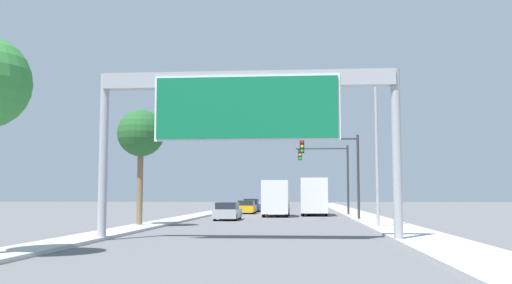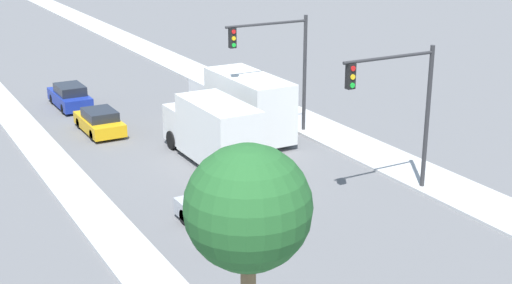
{
  "view_description": "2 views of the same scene",
  "coord_description": "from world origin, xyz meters",
  "px_view_note": "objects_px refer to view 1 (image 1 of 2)",
  "views": [
    {
      "loc": [
        2.39,
        -6.75,
        2.01
      ],
      "look_at": [
        0.0,
        22.9,
        4.76
      ],
      "focal_mm": 40.0,
      "sensor_mm": 36.0,
      "label": 1
    },
    {
      "loc": [
        -14.76,
        15.22,
        12.32
      ],
      "look_at": [
        -1.13,
        39.53,
        3.1
      ],
      "focal_mm": 50.0,
      "sensor_mm": 36.0,
      "label": 2
    }
  ],
  "objects_px": {
    "sign_gantry": "(247,104)",
    "car_near_right": "(246,207)",
    "truck_box_primary": "(313,197)",
    "street_lamp_right": "(371,140)",
    "truck_box_secondary": "(276,198)",
    "car_far_left": "(228,212)",
    "palm_tree_background": "(141,134)",
    "traffic_light_near_intersection": "(339,163)",
    "traffic_light_mid_block": "(331,168)",
    "car_near_left": "(252,206)"
  },
  "relations": [
    {
      "from": "car_near_left",
      "to": "palm_tree_background",
      "type": "relative_size",
      "value": 0.6
    },
    {
      "from": "car_far_left",
      "to": "palm_tree_background",
      "type": "bearing_deg",
      "value": -112.51
    },
    {
      "from": "car_near_left",
      "to": "traffic_light_mid_block",
      "type": "distance_m",
      "value": 15.15
    },
    {
      "from": "truck_box_primary",
      "to": "traffic_light_mid_block",
      "type": "height_order",
      "value": "traffic_light_mid_block"
    },
    {
      "from": "sign_gantry",
      "to": "truck_box_secondary",
      "type": "distance_m",
      "value": 28.5
    },
    {
      "from": "traffic_light_near_intersection",
      "to": "palm_tree_background",
      "type": "distance_m",
      "value": 16.32
    },
    {
      "from": "truck_box_secondary",
      "to": "car_far_left",
      "type": "bearing_deg",
      "value": -114.37
    },
    {
      "from": "sign_gantry",
      "to": "car_near_left",
      "type": "bearing_deg",
      "value": 94.77
    },
    {
      "from": "traffic_light_near_intersection",
      "to": "sign_gantry",
      "type": "bearing_deg",
      "value": -104.69
    },
    {
      "from": "car_near_left",
      "to": "truck_box_primary",
      "type": "height_order",
      "value": "truck_box_primary"
    },
    {
      "from": "sign_gantry",
      "to": "car_far_left",
      "type": "xyz_separation_m",
      "value": [
        -3.5,
        20.45,
        -5.29
      ]
    },
    {
      "from": "truck_box_secondary",
      "to": "traffic_light_mid_block",
      "type": "xyz_separation_m",
      "value": [
        5.2,
        1.96,
        2.89
      ]
    },
    {
      "from": "truck_box_primary",
      "to": "palm_tree_background",
      "type": "distance_m",
      "value": 24.34
    },
    {
      "from": "sign_gantry",
      "to": "truck_box_primary",
      "type": "height_order",
      "value": "sign_gantry"
    },
    {
      "from": "car_near_right",
      "to": "traffic_light_mid_block",
      "type": "height_order",
      "value": "traffic_light_mid_block"
    },
    {
      "from": "car_near_left",
      "to": "palm_tree_background",
      "type": "xyz_separation_m",
      "value": [
        -4.2,
        -31.61,
        5.07
      ]
    },
    {
      "from": "car_near_left",
      "to": "car_near_right",
      "type": "relative_size",
      "value": 1.05
    },
    {
      "from": "car_near_left",
      "to": "truck_box_secondary",
      "type": "height_order",
      "value": "truck_box_secondary"
    },
    {
      "from": "truck_box_secondary",
      "to": "traffic_light_mid_block",
      "type": "height_order",
      "value": "traffic_light_mid_block"
    },
    {
      "from": "street_lamp_right",
      "to": "car_near_right",
      "type": "bearing_deg",
      "value": 111.08
    },
    {
      "from": "street_lamp_right",
      "to": "traffic_light_near_intersection",
      "type": "bearing_deg",
      "value": 96.86
    },
    {
      "from": "truck_box_primary",
      "to": "traffic_light_mid_block",
      "type": "distance_m",
      "value": 3.53
    },
    {
      "from": "traffic_light_near_intersection",
      "to": "street_lamp_right",
      "type": "relative_size",
      "value": 0.74
    },
    {
      "from": "car_near_right",
      "to": "traffic_light_near_intersection",
      "type": "height_order",
      "value": "traffic_light_near_intersection"
    },
    {
      "from": "car_near_left",
      "to": "traffic_light_near_intersection",
      "type": "bearing_deg",
      "value": -68.07
    },
    {
      "from": "car_far_left",
      "to": "truck_box_primary",
      "type": "xyz_separation_m",
      "value": [
        7.0,
        11.1,
        1.13
      ]
    },
    {
      "from": "car_near_right",
      "to": "truck_box_primary",
      "type": "xyz_separation_m",
      "value": [
        7.0,
        -4.17,
        1.14
      ]
    },
    {
      "from": "truck_box_primary",
      "to": "traffic_light_mid_block",
      "type": "relative_size",
      "value": 1.3
    },
    {
      "from": "truck_box_primary",
      "to": "street_lamp_right",
      "type": "relative_size",
      "value": 0.98
    },
    {
      "from": "sign_gantry",
      "to": "traffic_light_mid_block",
      "type": "height_order",
      "value": "sign_gantry"
    },
    {
      "from": "car_far_left",
      "to": "traffic_light_mid_block",
      "type": "xyz_separation_m",
      "value": [
        8.7,
        9.68,
        3.88
      ]
    },
    {
      "from": "car_near_right",
      "to": "car_near_left",
      "type": "bearing_deg",
      "value": 90.0
    },
    {
      "from": "car_near_left",
      "to": "street_lamp_right",
      "type": "distance_m",
      "value": 34.07
    },
    {
      "from": "traffic_light_near_intersection",
      "to": "car_near_right",
      "type": "bearing_deg",
      "value": 119.38
    },
    {
      "from": "traffic_light_near_intersection",
      "to": "palm_tree_background",
      "type": "bearing_deg",
      "value": -142.9
    },
    {
      "from": "car_near_left",
      "to": "palm_tree_background",
      "type": "bearing_deg",
      "value": -97.57
    },
    {
      "from": "sign_gantry",
      "to": "car_near_left",
      "type": "distance_m",
      "value": 42.4
    },
    {
      "from": "truck_box_primary",
      "to": "truck_box_secondary",
      "type": "height_order",
      "value": "truck_box_primary"
    },
    {
      "from": "traffic_light_mid_block",
      "to": "palm_tree_background",
      "type": "height_order",
      "value": "palm_tree_background"
    },
    {
      "from": "traffic_light_mid_block",
      "to": "palm_tree_background",
      "type": "bearing_deg",
      "value": -123.07
    },
    {
      "from": "car_near_right",
      "to": "truck_box_secondary",
      "type": "xyz_separation_m",
      "value": [
        3.5,
        -7.54,
        1.0
      ]
    },
    {
      "from": "truck_box_secondary",
      "to": "traffic_light_near_intersection",
      "type": "bearing_deg",
      "value": -56.74
    },
    {
      "from": "sign_gantry",
      "to": "car_near_right",
      "type": "height_order",
      "value": "sign_gantry"
    },
    {
      "from": "sign_gantry",
      "to": "car_near_right",
      "type": "bearing_deg",
      "value": 95.6
    },
    {
      "from": "truck_box_secondary",
      "to": "traffic_light_near_intersection",
      "type": "distance_m",
      "value": 10.03
    },
    {
      "from": "sign_gantry",
      "to": "truck_box_secondary",
      "type": "relative_size",
      "value": 1.83
    },
    {
      "from": "car_far_left",
      "to": "traffic_light_near_intersection",
      "type": "relative_size",
      "value": 0.7
    },
    {
      "from": "car_far_left",
      "to": "truck_box_secondary",
      "type": "xyz_separation_m",
      "value": [
        3.5,
        7.73,
        0.99
      ]
    },
    {
      "from": "truck_box_primary",
      "to": "car_near_right",
      "type": "bearing_deg",
      "value": 149.25
    },
    {
      "from": "car_far_left",
      "to": "sign_gantry",
      "type": "bearing_deg",
      "value": -80.29
    }
  ]
}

